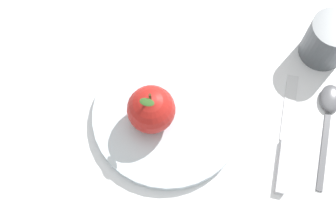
{
  "coord_description": "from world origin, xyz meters",
  "views": [
    {
      "loc": [
        0.25,
        0.06,
        0.61
      ],
      "look_at": [
        0.02,
        -0.04,
        0.02
      ],
      "focal_mm": 45.03,
      "sensor_mm": 36.0,
      "label": 1
    }
  ],
  "objects_px": {
    "apple": "(151,109)",
    "spoon": "(329,110)",
    "knife": "(285,142)",
    "cup": "(329,39)",
    "dinner_plate": "(168,115)"
  },
  "relations": [
    {
      "from": "apple",
      "to": "knife",
      "type": "distance_m",
      "value": 0.21
    },
    {
      "from": "apple",
      "to": "spoon",
      "type": "distance_m",
      "value": 0.28
    },
    {
      "from": "apple",
      "to": "cup",
      "type": "xyz_separation_m",
      "value": [
        -0.23,
        0.2,
        -0.01
      ]
    },
    {
      "from": "apple",
      "to": "spoon",
      "type": "relative_size",
      "value": 0.49
    },
    {
      "from": "knife",
      "to": "spoon",
      "type": "height_order",
      "value": "spoon"
    },
    {
      "from": "knife",
      "to": "apple",
      "type": "bearing_deg",
      "value": -75.61
    },
    {
      "from": "cup",
      "to": "spoon",
      "type": "height_order",
      "value": "cup"
    },
    {
      "from": "dinner_plate",
      "to": "spoon",
      "type": "xyz_separation_m",
      "value": [
        -0.11,
        0.23,
        -0.0
      ]
    },
    {
      "from": "dinner_plate",
      "to": "cup",
      "type": "relative_size",
      "value": 3.13
    },
    {
      "from": "dinner_plate",
      "to": "spoon",
      "type": "height_order",
      "value": "dinner_plate"
    },
    {
      "from": "apple",
      "to": "spoon",
      "type": "height_order",
      "value": "apple"
    },
    {
      "from": "apple",
      "to": "cup",
      "type": "height_order",
      "value": "apple"
    },
    {
      "from": "dinner_plate",
      "to": "knife",
      "type": "distance_m",
      "value": 0.18
    },
    {
      "from": "apple",
      "to": "knife",
      "type": "xyz_separation_m",
      "value": [
        -0.05,
        0.2,
        -0.05
      ]
    },
    {
      "from": "cup",
      "to": "dinner_plate",
      "type": "bearing_deg",
      "value": -41.48
    }
  ]
}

